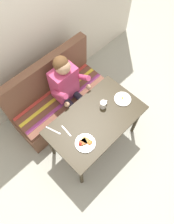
{
  "coord_description": "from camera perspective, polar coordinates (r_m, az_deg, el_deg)",
  "views": [
    {
      "loc": [
        -0.9,
        -0.75,
        3.04
      ],
      "look_at": [
        0.0,
        0.15,
        0.72
      ],
      "focal_mm": 34.34,
      "sensor_mm": 36.0,
      "label": 1
    }
  ],
  "objects": [
    {
      "name": "plate_breakfast",
      "position": [
        2.45,
        -0.53,
        -8.2
      ],
      "size": [
        0.23,
        0.23,
        0.05
      ],
      "color": "white",
      "rests_on": "table"
    },
    {
      "name": "couch",
      "position": [
        3.23,
        -7.73,
        3.44
      ],
      "size": [
        1.44,
        0.56,
        1.0
      ],
      "color": "brown",
      "rests_on": "ground"
    },
    {
      "name": "person",
      "position": [
        2.84,
        -5.1,
        6.78
      ],
      "size": [
        0.45,
        0.61,
        1.21
      ],
      "color": "#BD3D69",
      "rests_on": "ground"
    },
    {
      "name": "ground_plane",
      "position": [
        3.26,
        1.88,
        -7.75
      ],
      "size": [
        8.0,
        8.0,
        0.0
      ],
      "primitive_type": "plane",
      "color": "#A7A696"
    },
    {
      "name": "knife",
      "position": [
        2.56,
        -9.01,
        -4.85
      ],
      "size": [
        0.07,
        0.19,
        0.0
      ],
      "primitive_type": "cube",
      "rotation": [
        0.0,
        0.0,
        0.31
      ],
      "color": "silver",
      "rests_on": "table"
    },
    {
      "name": "coffee_mug",
      "position": [
        2.64,
        4.34,
        2.03
      ],
      "size": [
        0.12,
        0.08,
        0.1
      ],
      "color": "white",
      "rests_on": "table"
    },
    {
      "name": "fork",
      "position": [
        2.53,
        -5.52,
        -5.02
      ],
      "size": [
        0.03,
        0.17,
        0.0
      ],
      "primitive_type": "cube",
      "rotation": [
        0.0,
        0.0,
        -0.07
      ],
      "color": "silver",
      "rests_on": "table"
    },
    {
      "name": "back_wall",
      "position": [
        2.82,
        -17.43,
        20.24
      ],
      "size": [
        4.4,
        0.1,
        2.6
      ],
      "primitive_type": "cube",
      "color": "beige",
      "rests_on": "ground"
    },
    {
      "name": "plate_eggs",
      "position": [
        2.76,
        9.45,
        3.45
      ],
      "size": [
        0.22,
        0.22,
        0.04
      ],
      "color": "white",
      "rests_on": "table"
    },
    {
      "name": "table",
      "position": [
        2.66,
        2.28,
        -2.75
      ],
      "size": [
        1.2,
        0.7,
        0.73
      ],
      "color": "#2E2616",
      "rests_on": "ground"
    }
  ]
}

